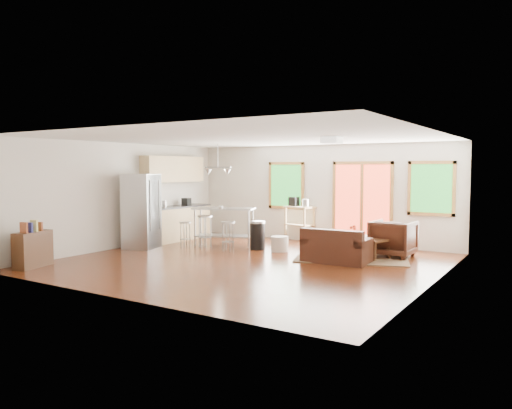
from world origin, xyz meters
The scene contains 29 objects.
floor centered at (0.00, 0.00, -0.01)m, with size 7.50×7.00×0.02m, color #331408.
ceiling centered at (0.00, 0.00, 2.61)m, with size 7.50×7.00×0.02m, color silver.
back_wall centered at (0.00, 3.51, 1.30)m, with size 7.50×0.02×2.60m, color beige.
left_wall centered at (-3.76, 0.00, 1.30)m, with size 0.02×7.00×2.60m, color beige.
right_wall centered at (3.76, 0.00, 1.30)m, with size 0.02×7.00×2.60m, color beige.
front_wall centered at (0.00, -3.51, 1.30)m, with size 7.50×0.02×2.60m, color beige.
window_left centered at (-1.00, 3.46, 1.50)m, with size 1.10×0.05×1.30m.
french_doors centered at (1.20, 3.46, 1.10)m, with size 1.60×0.05×2.10m.
window_right centered at (2.90, 3.46, 1.50)m, with size 1.10×0.05×1.30m.
rug centered at (1.63, 1.71, 0.01)m, with size 2.38×1.83×0.02m, color #425636.
loveseat centered at (1.57, 0.95, 0.29)m, with size 1.37×0.80×0.72m.
coffee_table centered at (1.86, 1.89, 0.38)m, with size 1.28×1.02×0.45m.
armchair centered at (2.38, 2.24, 0.45)m, with size 0.88×0.82×0.91m, color black.
ottoman centered at (1.03, 2.10, 0.21)m, with size 0.62×0.62×0.41m, color black.
pouf centered at (-0.12, 1.55, 0.18)m, with size 0.41×0.41×0.36m, color beige.
vase centered at (1.65, 1.69, 0.52)m, with size 0.25×0.25×0.33m.
book centered at (1.90, 1.82, 0.55)m, with size 0.22×0.03×0.29m, color brown.
cabinets centered at (-3.49, 1.70, 0.93)m, with size 0.64×2.24×2.30m.
refrigerator centered at (-3.24, 0.15, 0.92)m, with size 0.89×0.88×1.84m.
island centered at (-1.76, 1.56, 0.67)m, with size 1.66×1.11×0.97m.
cup centered at (-1.65, 1.28, 1.01)m, with size 0.12×0.09×0.12m, color silver.
bar_stool_a centered at (-2.49, 0.91, 0.47)m, with size 0.38×0.38×0.63m.
bar_stool_b centered at (-2.06, 1.16, 0.59)m, with size 0.38×0.38×0.79m.
bar_stool_c centered at (-1.21, 0.95, 0.53)m, with size 0.39×0.39×0.71m.
trash_can centered at (-0.73, 1.53, 0.35)m, with size 0.46×0.46×0.70m.
kitchen_cart centered at (-0.54, 3.36, 0.81)m, with size 0.88×0.67×1.19m.
bookshelf centered at (-3.35, -2.73, 0.37)m, with size 0.50×0.86×0.95m.
ceiling_flush centered at (1.60, 0.60, 2.53)m, with size 0.35×0.35×0.12m, color white.
pendant_light centered at (-1.90, 1.50, 1.90)m, with size 0.80×0.18×0.79m.
Camera 1 is at (5.66, -8.69, 1.97)m, focal length 35.00 mm.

